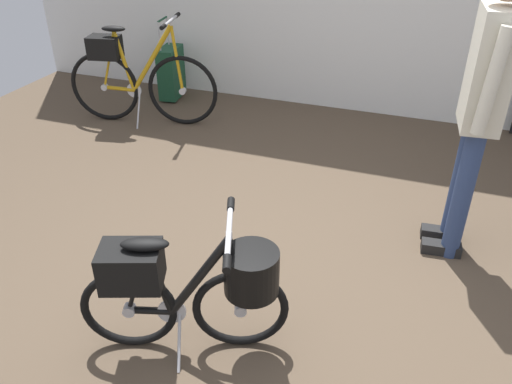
# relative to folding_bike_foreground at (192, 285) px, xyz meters

# --- Properties ---
(ground_plane) EXTENTS (7.35, 7.35, 0.00)m
(ground_plane) POSITION_rel_folding_bike_foreground_xyz_m (0.17, 0.50, -0.39)
(ground_plane) COLOR brown
(folding_bike_foreground) EXTENTS (0.96, 0.55, 0.72)m
(folding_bike_foreground) POSITION_rel_folding_bike_foreground_xyz_m (0.00, 0.00, 0.00)
(folding_bike_foreground) COLOR black
(folding_bike_foreground) RESTS_ON ground_plane
(display_bike_left) EXTENTS (1.40, 0.53, 0.99)m
(display_bike_left) POSITION_rel_folding_bike_foreground_xyz_m (-1.74, 2.36, 0.05)
(display_bike_left) COLOR black
(display_bike_left) RESTS_ON ground_plane
(visitor_near_wall) EXTENTS (0.30, 0.53, 1.73)m
(visitor_near_wall) POSITION_rel_folding_bike_foreground_xyz_m (1.16, 1.29, 0.61)
(visitor_near_wall) COLOR navy
(visitor_near_wall) RESTS_ON ground_plane
(rolling_suitcase) EXTENTS (0.23, 0.38, 0.83)m
(rolling_suitcase) POSITION_rel_folding_bike_foreground_xyz_m (-1.74, 3.04, -0.11)
(rolling_suitcase) COLOR #19472D
(rolling_suitcase) RESTS_ON ground_plane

